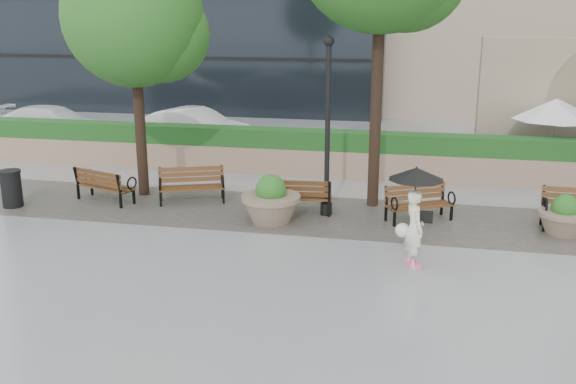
% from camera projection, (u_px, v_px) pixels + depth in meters
% --- Properties ---
extents(ground, '(100.00, 100.00, 0.00)m').
position_uv_depth(ground, '(274.00, 259.00, 12.84)').
color(ground, gray).
rests_on(ground, ground).
extents(cobble_strip, '(28.00, 3.20, 0.01)m').
position_uv_depth(cobble_strip, '(302.00, 214.00, 15.67)').
color(cobble_strip, '#383330').
rests_on(cobble_strip, ground).
extents(hedge_wall, '(24.00, 0.80, 1.35)m').
position_uv_depth(hedge_wall, '(326.00, 153.00, 19.26)').
color(hedge_wall, '#94775F').
rests_on(hedge_wall, ground).
extents(asphalt_street, '(40.00, 7.00, 0.00)m').
position_uv_depth(asphalt_street, '(342.00, 148.00, 23.20)').
color(asphalt_street, black).
rests_on(asphalt_street, ground).
extents(bench_0, '(1.74, 1.17, 0.88)m').
position_uv_depth(bench_0, '(105.00, 192.00, 16.60)').
color(bench_0, brown).
rests_on(bench_0, ground).
extents(bench_1, '(1.79, 1.22, 0.90)m').
position_uv_depth(bench_1, '(192.00, 193.00, 16.54)').
color(bench_1, brown).
rests_on(bench_1, ground).
extents(bench_2, '(1.70, 0.80, 0.89)m').
position_uv_depth(bench_2, '(298.00, 203.00, 15.66)').
color(bench_2, brown).
rests_on(bench_2, ground).
extents(bench_3, '(1.66, 1.32, 0.84)m').
position_uv_depth(bench_3, '(419.00, 211.00, 15.09)').
color(bench_3, brown).
rests_on(bench_3, ground).
extents(planter_left, '(1.38, 1.38, 1.16)m').
position_uv_depth(planter_left, '(271.00, 204.00, 14.91)').
color(planter_left, '#7F6B56').
rests_on(planter_left, ground).
extents(planter_right, '(1.11, 1.11, 0.93)m').
position_uv_depth(planter_right, '(564.00, 219.00, 14.11)').
color(planter_right, '#7F6B56').
rests_on(planter_right, ground).
extents(trash_bin, '(0.54, 0.54, 0.90)m').
position_uv_depth(trash_bin, '(12.00, 190.00, 16.13)').
color(trash_bin, black).
rests_on(trash_bin, ground).
extents(lamppost, '(0.28, 0.28, 4.24)m').
position_uv_depth(lamppost, '(327.00, 139.00, 15.09)').
color(lamppost, black).
rests_on(lamppost, ground).
extents(tree_0, '(3.61, 3.54, 6.42)m').
position_uv_depth(tree_0, '(140.00, 22.00, 16.16)').
color(tree_0, black).
rests_on(tree_0, ground).
extents(patio_umb_white, '(2.50, 2.50, 2.30)m').
position_uv_depth(patio_umb_white, '(556.00, 110.00, 18.83)').
color(patio_umb_white, black).
rests_on(patio_umb_white, ground).
extents(car_left, '(4.69, 2.02, 1.35)m').
position_uv_depth(car_left, '(54.00, 124.00, 24.14)').
color(car_left, white).
rests_on(car_left, ground).
extents(car_right, '(4.56, 2.54, 1.42)m').
position_uv_depth(car_right, '(196.00, 128.00, 23.06)').
color(car_right, white).
rests_on(car_right, ground).
extents(pedestrian, '(1.06, 1.06, 1.95)m').
position_uv_depth(pedestrian, '(415.00, 207.00, 12.19)').
color(pedestrian, '#F1EACA').
rests_on(pedestrian, ground).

